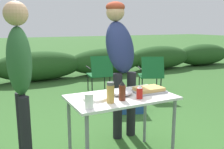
# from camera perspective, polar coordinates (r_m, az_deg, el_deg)

# --- Properties ---
(shrub_hedge) EXTENTS (14.40, 0.90, 0.78)m
(shrub_hedge) POSITION_cam_1_polar(r_m,az_deg,el_deg) (6.99, -16.29, 1.88)
(shrub_hedge) COLOR #234C1E
(shrub_hedge) RESTS_ON ground
(folding_table) EXTENTS (1.10, 0.64, 0.74)m
(folding_table) POSITION_cam_1_polar(r_m,az_deg,el_deg) (2.64, 2.12, -6.55)
(folding_table) COLOR silver
(folding_table) RESTS_ON ground
(food_tray) EXTENTS (0.34, 0.25, 0.06)m
(food_tray) POSITION_cam_1_polar(r_m,az_deg,el_deg) (2.79, 8.39, -3.48)
(food_tray) COLOR #9E9EA3
(food_tray) RESTS_ON folding_table
(plate_stack) EXTENTS (0.25, 0.25, 0.03)m
(plate_stack) POSITION_cam_1_polar(r_m,az_deg,el_deg) (2.50, -3.94, -5.40)
(plate_stack) COLOR white
(plate_stack) RESTS_ON folding_table
(mixing_bowl) EXTENTS (0.24, 0.24, 0.06)m
(mixing_bowl) POSITION_cam_1_polar(r_m,az_deg,el_deg) (2.65, 2.20, -4.05)
(mixing_bowl) COLOR silver
(mixing_bowl) RESTS_ON folding_table
(paper_cup_stack) EXTENTS (0.08, 0.08, 0.14)m
(paper_cup_stack) POSITION_cam_1_polar(r_m,az_deg,el_deg) (2.22, -5.25, -6.09)
(paper_cup_stack) COLOR white
(paper_cup_stack) RESTS_ON folding_table
(spice_jar) EXTENTS (0.07, 0.07, 0.20)m
(spice_jar) POSITION_cam_1_polar(r_m,az_deg,el_deg) (2.37, -0.36, -4.19)
(spice_jar) COLOR #B2893D
(spice_jar) RESTS_ON folding_table
(bbq_sauce_bottle) EXTENTS (0.07, 0.07, 0.20)m
(bbq_sauce_bottle) POSITION_cam_1_polar(r_m,az_deg,el_deg) (2.45, 2.35, -3.78)
(bbq_sauce_bottle) COLOR #562314
(bbq_sauce_bottle) RESTS_ON folding_table
(ketchup_bottle) EXTENTS (0.06, 0.06, 0.14)m
(ketchup_bottle) POSITION_cam_1_polar(r_m,az_deg,el_deg) (2.52, 6.33, -4.05)
(ketchup_bottle) COLOR red
(ketchup_bottle) RESTS_ON folding_table
(standing_person_in_dark_puffer) EXTENTS (0.38, 0.52, 1.77)m
(standing_person_in_dark_puffer) POSITION_cam_1_polar(r_m,az_deg,el_deg) (3.27, 1.84, 5.16)
(standing_person_in_dark_puffer) COLOR black
(standing_person_in_dark_puffer) RESTS_ON ground
(standing_person_in_gray_fleece) EXTENTS (0.25, 0.33, 1.68)m
(standing_person_in_gray_fleece) POSITION_cam_1_polar(r_m,az_deg,el_deg) (2.52, -20.30, 0.69)
(standing_person_in_gray_fleece) COLOR black
(standing_person_in_gray_fleece) RESTS_ON ground
(camp_chair_green_behind_table) EXTENTS (0.55, 0.65, 0.83)m
(camp_chair_green_behind_table) POSITION_cam_1_polar(r_m,az_deg,el_deg) (5.43, -2.80, 0.57)
(camp_chair_green_behind_table) COLOR #19602D
(camp_chair_green_behind_table) RESTS_ON ground
(camp_chair_near_hedge) EXTENTS (0.66, 0.73, 0.83)m
(camp_chair_near_hedge) POSITION_cam_1_polar(r_m,az_deg,el_deg) (5.37, 8.91, 0.33)
(camp_chair_near_hedge) COLOR #19602D
(camp_chair_near_hedge) RESTS_ON ground
(cooler_box) EXTENTS (0.56, 0.47, 0.34)m
(cooler_box) POSITION_cam_1_polar(r_m,az_deg,el_deg) (4.33, 3.81, -6.28)
(cooler_box) COLOR #234C93
(cooler_box) RESTS_ON ground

